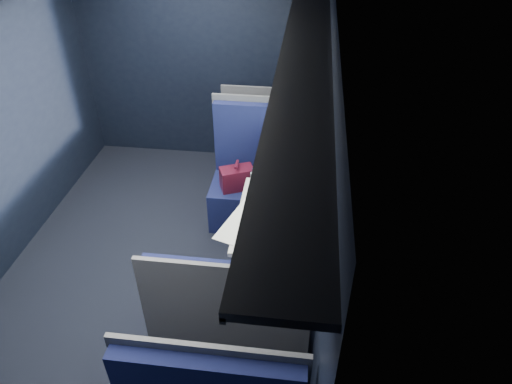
# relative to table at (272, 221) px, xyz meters

# --- Properties ---
(ground) EXTENTS (2.80, 4.20, 0.01)m
(ground) POSITION_rel_table_xyz_m (-1.03, 0.00, -0.67)
(ground) COLOR black
(room_shell) EXTENTS (3.00, 4.40, 2.40)m
(room_shell) POSITION_rel_table_xyz_m (-1.01, 0.00, 0.81)
(room_shell) COLOR black
(room_shell) RESTS_ON ground
(table) EXTENTS (0.62, 1.00, 0.74)m
(table) POSITION_rel_table_xyz_m (0.00, 0.00, 0.00)
(table) COLOR #54565E
(table) RESTS_ON ground
(seat_bay_near) EXTENTS (1.04, 0.62, 1.26)m
(seat_bay_near) POSITION_rel_table_xyz_m (-0.19, 0.87, -0.24)
(seat_bay_near) COLOR #0D113B
(seat_bay_near) RESTS_ON ground
(seat_bay_far) EXTENTS (1.04, 0.62, 1.26)m
(seat_bay_far) POSITION_rel_table_xyz_m (-0.18, -0.87, -0.25)
(seat_bay_far) COLOR #0D113B
(seat_bay_far) RESTS_ON ground
(seat_row_front) EXTENTS (1.04, 0.51, 1.16)m
(seat_row_front) POSITION_rel_table_xyz_m (-0.18, 1.80, -0.25)
(seat_row_front) COLOR #0D113B
(seat_row_front) RESTS_ON ground
(man) EXTENTS (0.53, 0.56, 1.32)m
(man) POSITION_rel_table_xyz_m (0.07, 0.70, 0.06)
(man) COLOR black
(man) RESTS_ON ground
(woman) EXTENTS (0.53, 0.56, 1.32)m
(woman) POSITION_rel_table_xyz_m (0.07, -0.71, 0.06)
(woman) COLOR black
(woman) RESTS_ON ground
(papers) EXTENTS (0.68, 0.82, 0.01)m
(papers) POSITION_rel_table_xyz_m (-0.09, -0.10, 0.08)
(papers) COLOR white
(papers) RESTS_ON table
(laptop) EXTENTS (0.30, 0.36, 0.24)m
(laptop) POSITION_rel_table_xyz_m (0.32, 0.15, 0.14)
(laptop) COLOR silver
(laptop) RESTS_ON table
(bottle_small) EXTENTS (0.06, 0.06, 0.21)m
(bottle_small) POSITION_rel_table_xyz_m (0.30, 0.32, 0.17)
(bottle_small) COLOR silver
(bottle_small) RESTS_ON table
(cup) EXTENTS (0.06, 0.06, 0.08)m
(cup) POSITION_rel_table_xyz_m (0.19, 0.44, 0.12)
(cup) COLOR white
(cup) RESTS_ON table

